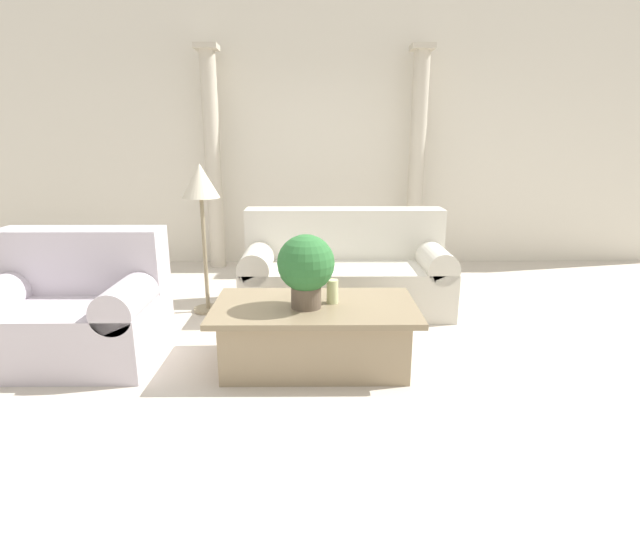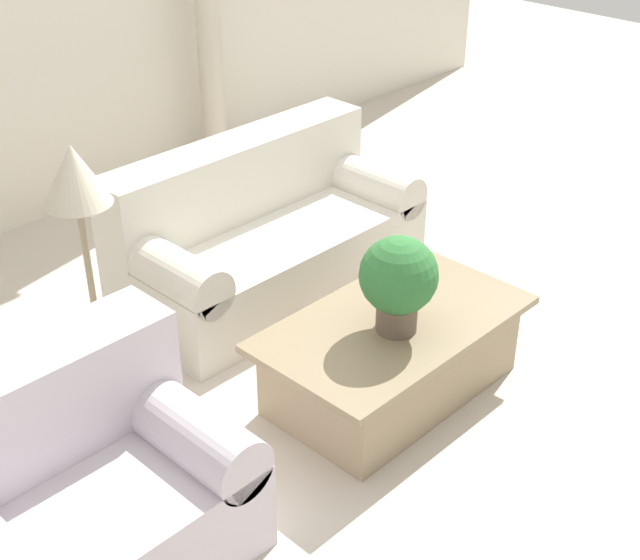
{
  "view_description": "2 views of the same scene",
  "coord_description": "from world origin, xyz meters",
  "px_view_note": "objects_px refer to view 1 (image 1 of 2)",
  "views": [
    {
      "loc": [
        0.08,
        -3.66,
        1.55
      ],
      "look_at": [
        0.11,
        -0.01,
        0.52
      ],
      "focal_mm": 28.0,
      "sensor_mm": 36.0,
      "label": 1
    },
    {
      "loc": [
        -2.89,
        -2.73,
        2.91
      ],
      "look_at": [
        -0.01,
        0.09,
        0.53
      ],
      "focal_mm": 50.0,
      "sensor_mm": 36.0,
      "label": 2
    }
  ],
  "objects_px": {
    "loveseat": "(74,308)",
    "potted_plant": "(306,267)",
    "sofa_long": "(345,270)",
    "floor_lamp": "(201,192)",
    "coffee_table": "(315,334)"
  },
  "relations": [
    {
      "from": "loveseat",
      "to": "potted_plant",
      "type": "height_order",
      "value": "potted_plant"
    },
    {
      "from": "sofa_long",
      "to": "floor_lamp",
      "type": "distance_m",
      "value": 1.5
    },
    {
      "from": "loveseat",
      "to": "potted_plant",
      "type": "relative_size",
      "value": 2.41
    },
    {
      "from": "loveseat",
      "to": "potted_plant",
      "type": "xyz_separation_m",
      "value": [
        1.7,
        -0.23,
        0.36
      ]
    },
    {
      "from": "coffee_table",
      "to": "potted_plant",
      "type": "height_order",
      "value": "potted_plant"
    },
    {
      "from": "coffee_table",
      "to": "floor_lamp",
      "type": "relative_size",
      "value": 1.04
    },
    {
      "from": "loveseat",
      "to": "floor_lamp",
      "type": "distance_m",
      "value": 1.45
    },
    {
      "from": "coffee_table",
      "to": "loveseat",
      "type": "bearing_deg",
      "value": 174.53
    },
    {
      "from": "coffee_table",
      "to": "potted_plant",
      "type": "bearing_deg",
      "value": -133.63
    },
    {
      "from": "sofa_long",
      "to": "floor_lamp",
      "type": "height_order",
      "value": "floor_lamp"
    },
    {
      "from": "loveseat",
      "to": "potted_plant",
      "type": "distance_m",
      "value": 1.75
    },
    {
      "from": "potted_plant",
      "to": "floor_lamp",
      "type": "height_order",
      "value": "floor_lamp"
    },
    {
      "from": "sofa_long",
      "to": "potted_plant",
      "type": "height_order",
      "value": "potted_plant"
    },
    {
      "from": "potted_plant",
      "to": "sofa_long",
      "type": "bearing_deg",
      "value": 75.63
    },
    {
      "from": "potted_plant",
      "to": "loveseat",
      "type": "bearing_deg",
      "value": 172.32
    }
  ]
}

